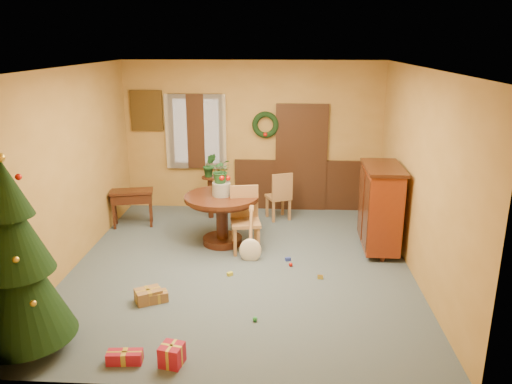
# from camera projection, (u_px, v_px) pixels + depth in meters

# --- Properties ---
(room_envelope) EXTENTS (5.50, 5.50, 5.50)m
(room_envelope) POSITION_uv_depth(u_px,v_px,m) (263.00, 154.00, 9.74)
(room_envelope) COLOR #3C4D58
(room_envelope) RESTS_ON ground
(dining_table) EXTENTS (1.22, 1.22, 0.84)m
(dining_table) POSITION_uv_depth(u_px,v_px,m) (222.00, 210.00, 8.17)
(dining_table) COLOR black
(dining_table) RESTS_ON floor
(urn) EXTENTS (0.30, 0.30, 0.22)m
(urn) POSITION_uv_depth(u_px,v_px,m) (221.00, 189.00, 8.06)
(urn) COLOR slate
(urn) RESTS_ON dining_table
(centerpiece_plant) EXTENTS (0.36, 0.31, 0.40)m
(centerpiece_plant) POSITION_uv_depth(u_px,v_px,m) (221.00, 171.00, 7.97)
(centerpiece_plant) COLOR #1E4C23
(centerpiece_plant) RESTS_ON urn
(chair_near) EXTENTS (0.52, 0.52, 1.04)m
(chair_near) POSITION_uv_depth(u_px,v_px,m) (245.00, 217.00, 7.95)
(chair_near) COLOR brown
(chair_near) RESTS_ON floor
(chair_far) EXTENTS (0.53, 0.53, 0.93)m
(chair_far) POSITION_uv_depth(u_px,v_px,m) (280.00, 195.00, 9.28)
(chair_far) COLOR brown
(chair_far) RESTS_ON floor
(guitar) EXTENTS (0.43, 0.57, 0.78)m
(guitar) POSITION_uv_depth(u_px,v_px,m) (250.00, 236.00, 7.58)
(guitar) COLOR #EEE0C6
(guitar) RESTS_ON floor
(plant_stand) EXTENTS (0.31, 0.31, 0.81)m
(plant_stand) POSITION_uv_depth(u_px,v_px,m) (210.00, 192.00, 9.41)
(plant_stand) COLOR black
(plant_stand) RESTS_ON floor
(stand_plant) EXTENTS (0.28, 0.24, 0.45)m
(stand_plant) POSITION_uv_depth(u_px,v_px,m) (210.00, 165.00, 9.25)
(stand_plant) COLOR #19471E
(stand_plant) RESTS_ON plant_stand
(christmas_tree) EXTENTS (1.07, 1.07, 2.21)m
(christmas_tree) POSITION_uv_depth(u_px,v_px,m) (16.00, 262.00, 5.17)
(christmas_tree) COLOR #382111
(christmas_tree) RESTS_ON floor
(writing_desk) EXTENTS (0.82, 0.53, 0.67)m
(writing_desk) POSITION_uv_depth(u_px,v_px,m) (132.00, 199.00, 8.99)
(writing_desk) COLOR black
(writing_desk) RESTS_ON floor
(sideboard) EXTENTS (0.59, 1.10, 1.40)m
(sideboard) POSITION_uv_depth(u_px,v_px,m) (381.00, 206.00, 7.86)
(sideboard) COLOR #531509
(sideboard) RESTS_ON floor
(gift_a) EXTENTS (0.40, 0.37, 0.17)m
(gift_a) POSITION_uv_depth(u_px,v_px,m) (148.00, 296.00, 6.46)
(gift_a) COLOR brown
(gift_a) RESTS_ON floor
(gift_b) EXTENTS (0.27, 0.27, 0.23)m
(gift_b) POSITION_uv_depth(u_px,v_px,m) (172.00, 355.00, 5.20)
(gift_b) COLOR maroon
(gift_b) RESTS_ON floor
(gift_c) EXTENTS (0.30, 0.26, 0.14)m
(gift_c) POSITION_uv_depth(u_px,v_px,m) (158.00, 297.00, 6.47)
(gift_c) COLOR brown
(gift_c) RESTS_ON floor
(gift_d) EXTENTS (0.38, 0.18, 0.13)m
(gift_d) POSITION_uv_depth(u_px,v_px,m) (125.00, 357.00, 5.24)
(gift_d) COLOR maroon
(gift_d) RESTS_ON floor
(toy_a) EXTENTS (0.09, 0.08, 0.05)m
(toy_a) POSITION_uv_depth(u_px,v_px,m) (288.00, 259.00, 7.67)
(toy_a) COLOR #23349A
(toy_a) RESTS_ON floor
(toy_b) EXTENTS (0.06, 0.06, 0.06)m
(toy_b) POSITION_uv_depth(u_px,v_px,m) (255.00, 319.00, 6.02)
(toy_b) COLOR #25883A
(toy_b) RESTS_ON floor
(toy_c) EXTENTS (0.09, 0.09, 0.05)m
(toy_c) POSITION_uv_depth(u_px,v_px,m) (230.00, 274.00, 7.19)
(toy_c) COLOR gold
(toy_c) RESTS_ON floor
(toy_d) EXTENTS (0.06, 0.06, 0.06)m
(toy_d) POSITION_uv_depth(u_px,v_px,m) (291.00, 265.00, 7.48)
(toy_d) COLOR red
(toy_d) RESTS_ON floor
(toy_e) EXTENTS (0.08, 0.05, 0.05)m
(toy_e) POSITION_uv_depth(u_px,v_px,m) (320.00, 277.00, 7.09)
(toy_e) COLOR gold
(toy_e) RESTS_ON floor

